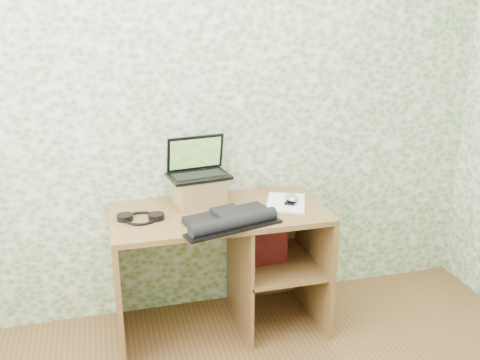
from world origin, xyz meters
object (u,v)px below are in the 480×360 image
object	(u,v)px
notepad	(286,203)
keyboard	(231,219)
riser	(199,190)
laptop	(197,167)
desk	(231,251)

from	to	relation	value
notepad	keyboard	bearing A→B (deg)	-130.70
riser	keyboard	size ratio (longest dim) A/B	0.49
laptop	keyboard	world-z (taller)	laptop
desk	riser	world-z (taller)	riser
riser	notepad	xyz separation A→B (m)	(0.48, -0.14, -0.07)
desk	notepad	size ratio (longest dim) A/B	3.92
riser	notepad	distance (m)	0.51
keyboard	notepad	xyz separation A→B (m)	(0.38, 0.20, -0.02)
desk	keyboard	xyz separation A→B (m)	(-0.06, -0.22, 0.29)
riser	keyboard	world-z (taller)	riser
laptop	keyboard	size ratio (longest dim) A/B	0.68
laptop	desk	bearing A→B (deg)	-51.45
riser	keyboard	bearing A→B (deg)	-73.01
desk	notepad	bearing A→B (deg)	-4.71
laptop	notepad	xyz separation A→B (m)	(0.48, -0.18, -0.21)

